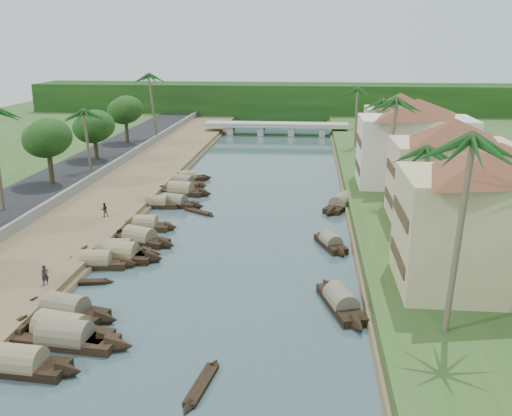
# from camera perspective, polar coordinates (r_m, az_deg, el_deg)

# --- Properties ---
(ground) EXTENTS (220.00, 220.00, 0.00)m
(ground) POSITION_cam_1_polar(r_m,az_deg,el_deg) (44.34, -3.63, -7.25)
(ground) COLOR #374D52
(ground) RESTS_ON ground
(left_bank) EXTENTS (10.00, 180.00, 0.80)m
(left_bank) POSITION_cam_1_polar(r_m,az_deg,el_deg) (66.52, -14.66, 0.68)
(left_bank) COLOR brown
(left_bank) RESTS_ON ground
(right_bank) EXTENTS (16.00, 180.00, 1.20)m
(right_bank) POSITION_cam_1_polar(r_m,az_deg,el_deg) (63.73, 16.42, 0.05)
(right_bank) COLOR #2C4D1F
(right_bank) RESTS_ON ground
(road) EXTENTS (8.00, 180.00, 1.40)m
(road) POSITION_cam_1_polar(r_m,az_deg,el_deg) (69.79, -21.25, 1.07)
(road) COLOR black
(road) RESTS_ON ground
(retaining_wall) EXTENTS (0.40, 180.00, 1.10)m
(retaining_wall) POSITION_cam_1_polar(r_m,az_deg,el_deg) (67.82, -18.05, 1.53)
(retaining_wall) COLOR gray
(retaining_wall) RESTS_ON left_bank
(treeline) EXTENTS (120.00, 14.00, 8.00)m
(treeline) POSITION_cam_1_polar(r_m,az_deg,el_deg) (140.95, 2.75, 10.68)
(treeline) COLOR #12330E
(treeline) RESTS_ON ground
(bridge) EXTENTS (28.00, 4.00, 2.40)m
(bridge) POSITION_cam_1_polar(r_m,az_deg,el_deg) (113.45, 2.04, 8.18)
(bridge) COLOR #A4A49A
(bridge) RESTS_ON ground
(building_near) EXTENTS (14.85, 14.85, 10.20)m
(building_near) POSITION_cam_1_polar(r_m,az_deg,el_deg) (41.65, 22.50, -0.73)
(building_near) COLOR #C5B584
(building_near) RESTS_ON right_bank
(building_mid) EXTENTS (14.11, 14.11, 9.70)m
(building_mid) POSITION_cam_1_polar(r_m,az_deg,el_deg) (56.95, 18.93, 3.69)
(building_mid) COLOR beige
(building_mid) RESTS_ON right_bank
(building_far) EXTENTS (15.59, 15.59, 10.20)m
(building_far) POSITION_cam_1_polar(r_m,az_deg,el_deg) (70.16, 15.61, 6.42)
(building_far) COLOR silver
(building_far) RESTS_ON right_bank
(building_distant) EXTENTS (12.62, 12.62, 9.20)m
(building_distant) POSITION_cam_1_polar(r_m,az_deg,el_deg) (89.92, 14.07, 8.25)
(building_distant) COLOR #C5B584
(building_distant) RESTS_ON right_bank
(sampan_0) EXTENTS (9.13, 2.68, 2.35)m
(sampan_0) POSITION_cam_1_polar(r_m,az_deg,el_deg) (37.24, -18.52, -12.25)
(sampan_0) COLOR black
(sampan_0) RESTS_ON ground
(sampan_1) EXTENTS (7.57, 2.31, 2.22)m
(sampan_1) POSITION_cam_1_polar(r_m,az_deg,el_deg) (35.41, -22.43, -14.25)
(sampan_1) COLOR black
(sampan_1) RESTS_ON ground
(sampan_2) EXTENTS (9.30, 3.66, 2.38)m
(sampan_2) POSITION_cam_1_polar(r_m,az_deg,el_deg) (38.22, -18.89, -11.52)
(sampan_2) COLOR black
(sampan_2) RESTS_ON ground
(sampan_3) EXTENTS (8.45, 3.69, 2.23)m
(sampan_3) POSITION_cam_1_polar(r_m,az_deg,el_deg) (40.81, -18.51, -9.65)
(sampan_3) COLOR black
(sampan_3) RESTS_ON ground
(sampan_4) EXTENTS (7.01, 2.00, 2.01)m
(sampan_4) POSITION_cam_1_polar(r_m,az_deg,el_deg) (48.45, -15.64, -5.24)
(sampan_4) COLOR black
(sampan_4) RESTS_ON ground
(sampan_5) EXTENTS (7.61, 2.40, 2.38)m
(sampan_5) POSITION_cam_1_polar(r_m,az_deg,el_deg) (49.42, -13.32, -4.62)
(sampan_5) COLOR black
(sampan_5) RESTS_ON ground
(sampan_6) EXTENTS (8.28, 2.44, 2.42)m
(sampan_6) POSITION_cam_1_polar(r_m,az_deg,el_deg) (50.15, -13.94, -4.36)
(sampan_6) COLOR black
(sampan_6) RESTS_ON ground
(sampan_7) EXTENTS (8.01, 4.56, 2.14)m
(sampan_7) POSITION_cam_1_polar(r_m,az_deg,el_deg) (53.28, -11.55, -2.97)
(sampan_7) COLOR black
(sampan_7) RESTS_ON ground
(sampan_8) EXTENTS (6.51, 1.81, 2.04)m
(sampan_8) POSITION_cam_1_polar(r_m,az_deg,el_deg) (56.82, -10.98, -1.73)
(sampan_8) COLOR black
(sampan_8) RESTS_ON ground
(sampan_9) EXTENTS (7.73, 3.47, 1.96)m
(sampan_9) POSITION_cam_1_polar(r_m,az_deg,el_deg) (64.43, -8.19, 0.56)
(sampan_9) COLOR black
(sampan_9) RESTS_ON ground
(sampan_10) EXTENTS (6.73, 1.67, 1.90)m
(sampan_10) POSITION_cam_1_polar(r_m,az_deg,el_deg) (64.22, -9.88, 0.43)
(sampan_10) COLOR black
(sampan_10) RESTS_ON ground
(sampan_11) EXTENTS (8.32, 3.21, 2.32)m
(sampan_11) POSITION_cam_1_polar(r_m,az_deg,el_deg) (69.28, -7.52, 1.71)
(sampan_11) COLOR black
(sampan_11) RESTS_ON ground
(sampan_12) EXTENTS (7.49, 4.10, 1.85)m
(sampan_12) POSITION_cam_1_polar(r_m,az_deg,el_deg) (73.75, -7.31, 2.59)
(sampan_12) COLOR black
(sampan_12) RESTS_ON ground
(sampan_13) EXTENTS (6.83, 3.09, 1.89)m
(sampan_13) POSITION_cam_1_polar(r_m,az_deg,el_deg) (76.08, -6.86, 3.03)
(sampan_13) COLOR black
(sampan_13) RESTS_ON ground
(sampan_14) EXTENTS (3.88, 8.56, 2.07)m
(sampan_14) POSITION_cam_1_polar(r_m,az_deg,el_deg) (40.28, 8.50, -9.29)
(sampan_14) COLOR black
(sampan_14) RESTS_ON ground
(sampan_15) EXTENTS (3.52, 6.43, 1.78)m
(sampan_15) POSITION_cam_1_polar(r_m,az_deg,el_deg) (51.55, 7.48, -3.45)
(sampan_15) COLOR black
(sampan_15) RESTS_ON ground
(sampan_16) EXTENTS (5.07, 9.14, 2.23)m
(sampan_16) POSITION_cam_1_polar(r_m,az_deg,el_deg) (63.99, 8.50, 0.44)
(sampan_16) COLOR black
(sampan_16) RESTS_ON ground
(canoe_0) EXTENTS (1.54, 5.37, 0.70)m
(canoe_0) POSITION_cam_1_polar(r_m,az_deg,el_deg) (31.94, -5.45, -17.20)
(canoe_0) COLOR black
(canoe_0) RESTS_ON ground
(canoe_1) EXTENTS (4.32, 1.51, 0.69)m
(canoe_1) POSITION_cam_1_polar(r_m,az_deg,el_deg) (45.51, -16.64, -7.17)
(canoe_1) COLOR black
(canoe_1) RESTS_ON ground
(canoe_2) EXTENTS (4.47, 3.42, 0.72)m
(canoe_2) POSITION_cam_1_polar(r_m,az_deg,el_deg) (61.61, -5.80, -0.39)
(canoe_2) COLOR black
(canoe_2) RESTS_ON ground
(palm_0) EXTENTS (3.20, 3.20, 13.11)m
(palm_0) POSITION_cam_1_polar(r_m,az_deg,el_deg) (32.87, 20.27, 6.13)
(palm_0) COLOR brown
(palm_0) RESTS_ON ground
(palm_1) EXTENTS (3.20, 3.20, 9.55)m
(palm_1) POSITION_cam_1_polar(r_m,az_deg,el_deg) (49.51, 16.35, 5.55)
(palm_1) COLOR brown
(palm_1) RESTS_ON ground
(palm_2) EXTENTS (3.20, 3.20, 12.35)m
(palm_2) POSITION_cam_1_polar(r_m,az_deg,el_deg) (61.13, 13.50, 10.25)
(palm_2) COLOR brown
(palm_2) RESTS_ON ground
(palm_3) EXTENTS (3.20, 3.20, 10.55)m
(palm_3) POSITION_cam_1_polar(r_m,az_deg,el_deg) (79.22, 12.40, 10.33)
(palm_3) COLOR brown
(palm_3) RESTS_ON ground
(palm_6) EXTENTS (3.20, 3.20, 9.40)m
(palm_6) POSITION_cam_1_polar(r_m,az_deg,el_deg) (76.94, -16.67, 9.19)
(palm_6) COLOR brown
(palm_6) RESTS_ON ground
(palm_7) EXTENTS (3.20, 3.20, 10.90)m
(palm_7) POSITION_cam_1_polar(r_m,az_deg,el_deg) (93.75, 10.13, 11.53)
(palm_7) COLOR brown
(palm_7) RESTS_ON ground
(palm_8) EXTENTS (3.20, 3.20, 12.43)m
(palm_8) POSITION_cam_1_polar(r_m,az_deg,el_deg) (102.08, -10.26, 12.84)
(palm_8) COLOR brown
(palm_8) RESTS_ON ground
(tree_3) EXTENTS (5.26, 5.26, 7.61)m
(tree_3) POSITION_cam_1_polar(r_m,az_deg,el_deg) (71.58, -20.11, 6.52)
(tree_3) COLOR #443627
(tree_3) RESTS_ON ground
(tree_4) EXTENTS (5.34, 5.34, 6.89)m
(tree_4) POSITION_cam_1_polar(r_m,az_deg,el_deg) (85.09, -15.87, 7.79)
(tree_4) COLOR #443627
(tree_4) RESTS_ON ground
(tree_5) EXTENTS (5.27, 5.27, 7.58)m
(tree_5) POSITION_cam_1_polar(r_m,az_deg,el_deg) (98.39, -12.93, 9.48)
(tree_5) COLOR #443627
(tree_5) RESTS_ON ground
(tree_6) EXTENTS (4.63, 4.63, 7.76)m
(tree_6) POSITION_cam_1_polar(r_m,az_deg,el_deg) (72.48, 19.38, 6.85)
(tree_6) COLOR #443627
(tree_6) RESTS_ON ground
(person_near) EXTENTS (0.65, 0.62, 1.49)m
(person_near) POSITION_cam_1_polar(r_m,az_deg,el_deg) (43.99, -20.34, -6.31)
(person_near) COLOR #232229
(person_near) RESTS_ON left_bank
(person_far) EXTENTS (0.86, 0.79, 1.42)m
(person_far) POSITION_cam_1_polar(r_m,az_deg,el_deg) (59.14, -14.92, -0.15)
(person_far) COLOR #2E2620
(person_far) RESTS_ON left_bank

